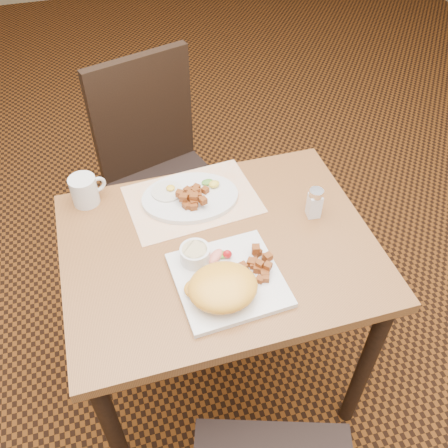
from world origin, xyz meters
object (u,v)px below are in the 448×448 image
table (219,269)px  plate_square (228,280)px  chair_far (160,167)px  salt_shaker (315,203)px  plate_oval (190,197)px  coffee_mug (85,190)px

table → plate_square: plate_square is taller
chair_far → plate_square: bearing=76.7°
table → chair_far: bearing=95.4°
plate_square → salt_shaker: salt_shaker is taller
table → plate_oval: 0.24m
table → chair_far: 0.67m
plate_square → salt_shaker: 0.37m
table → salt_shaker: salt_shaker is taller
plate_square → coffee_mug: (-0.34, 0.43, 0.04)m
chair_far → coffee_mug: 0.53m
plate_oval → coffee_mug: (-0.31, 0.08, 0.04)m
chair_far → salt_shaker: size_ratio=9.70×
table → salt_shaker: bearing=7.2°
plate_square → plate_oval: 0.35m
plate_square → plate_oval: (-0.02, 0.35, 0.00)m
salt_shaker → plate_square: bearing=-151.5°
plate_oval → chair_far: bearing=93.4°
coffee_mug → chair_far: bearing=52.1°
table → plate_oval: plate_oval is taller
plate_square → plate_oval: size_ratio=0.92×
plate_oval → salt_shaker: 0.39m
plate_square → plate_oval: bearing=93.9°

